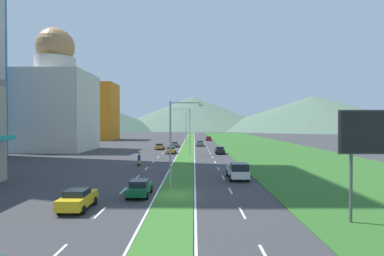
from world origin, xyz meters
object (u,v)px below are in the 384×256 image
billboard_roadside (379,138)px  car_8 (220,150)px  street_lamp_near (175,137)px  car_2 (140,188)px  car_3 (171,150)px  pickup_truck_0 (238,171)px  car_4 (78,199)px  car_6 (175,144)px  car_7 (200,143)px  car_1 (209,138)px  street_lamp_far (187,126)px  car_0 (160,146)px  motorcycle_rider (139,161)px  street_lamp_mid (188,128)px

billboard_roadside → car_8: 45.71m
street_lamp_near → car_2: size_ratio=2.06×
car_3 → pickup_truck_0: size_ratio=0.85×
car_4 → car_8: 44.22m
car_6 → pickup_truck_0: (10.13, -48.35, 0.25)m
pickup_truck_0 → car_6: bearing=-168.2°
car_4 → car_7: (10.34, 64.34, -0.04)m
car_1 → car_2: (-10.14, -86.41, -0.08)m
car_2 → billboard_roadside: bearing=-114.0°
street_lamp_far → billboard_roadside: (13.89, -71.37, -0.09)m
car_0 → car_2: (3.60, -48.61, -0.02)m
car_6 → motorcycle_rider: size_ratio=2.36×
car_7 → motorcycle_rider: (-9.87, -41.00, -0.01)m
car_2 → car_6: bearing=0.3°
car_4 → motorcycle_rider: 23.35m
car_7 → pickup_truck_0: pickup_truck_0 is taller
car_3 → street_lamp_mid: bearing=-142.1°
street_lamp_near → car_0: street_lamp_near is taller
car_4 → car_3: bearing=-5.1°
street_lamp_far → motorcycle_rider: street_lamp_far is taller
motorcycle_rider → car_6: bearing=-4.7°
street_lamp_far → street_lamp_mid: bearing=-88.4°
car_0 → pickup_truck_0: (13.40, -40.42, 0.23)m
street_lamp_near → car_4: (-6.72, -8.01, -4.26)m
billboard_roadside → car_8: (-6.44, 45.01, -4.73)m
street_lamp_near → billboard_roadside: size_ratio=1.18×
car_1 → car_8: (0.05, -48.82, -0.04)m
street_lamp_mid → pickup_truck_0: size_ratio=1.73×
street_lamp_near → street_lamp_mid: 30.10m
street_lamp_far → car_6: street_lamp_far is taller
street_lamp_near → pickup_truck_0: size_ratio=1.60×
billboard_roadside → car_4: 21.25m
street_lamp_near → car_1: size_ratio=1.97×
billboard_roadside → car_6: billboard_roadside is taller
street_lamp_near → car_8: size_ratio=2.07×
car_0 → car_7: bearing=-41.5°
car_6 → car_7: (6.81, 3.45, 0.02)m
car_2 → car_4: car_4 is taller
billboard_roadside → car_1: size_ratio=1.67×
car_4 → car_6: size_ratio=0.88×
street_lamp_near → billboard_roadside: bearing=-38.9°
car_2 → car_8: (10.19, 37.59, 0.04)m
car_3 → car_4: size_ratio=1.10×
billboard_roadside → pickup_truck_0: bearing=113.6°
car_3 → car_8: 10.30m
car_2 → street_lamp_near: bearing=-38.0°
car_3 → motorcycle_rider: (-3.32, -19.44, 0.01)m
car_0 → car_1: car_1 is taller
street_lamp_mid → street_lamp_far: bearing=91.6°
car_1 → motorcycle_rider: (-13.53, -67.40, -0.07)m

